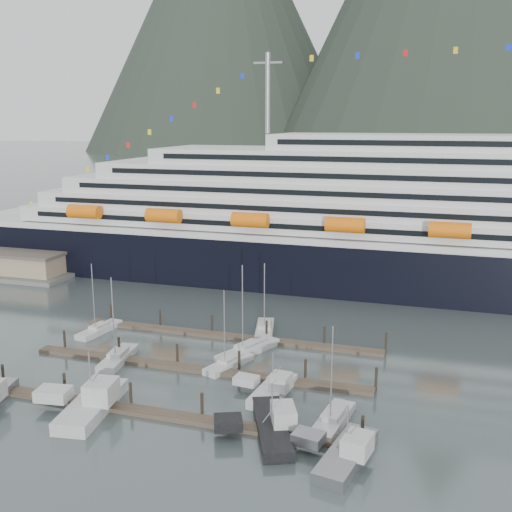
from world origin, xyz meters
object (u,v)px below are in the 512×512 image
object	(u,v)px
sailboat_c	(229,364)
trawler_e	(272,389)
sailboat_d	(248,351)
cruise_ship	(465,230)
sailboat_h	(333,421)
trawler_b	(91,403)
trawler_d	(345,453)
trawler_c	(271,426)
sailboat_a	(118,358)
sailboat_e	(99,330)
sailboat_f	(265,330)

from	to	relation	value
sailboat_c	trawler_e	xyz separation A→B (m)	(7.97, -6.52, 0.42)
sailboat_c	sailboat_d	bearing A→B (deg)	9.31
cruise_ship	sailboat_h	size ratio (longest dim) A/B	17.21
sailboat_c	sailboat_h	xyz separation A→B (m)	(16.37, -11.52, 0.02)
cruise_ship	trawler_b	bearing A→B (deg)	-122.30
trawler_d	trawler_c	bearing A→B (deg)	81.17
sailboat_a	trawler_c	size ratio (longest dim) A/B	1.01
sailboat_d	cruise_ship	bearing A→B (deg)	-9.89
trawler_b	sailboat_a	bearing A→B (deg)	10.10
sailboat_h	trawler_c	bearing A→B (deg)	129.66
sailboat_e	sailboat_f	size ratio (longest dim) A/B	0.99
sailboat_c	trawler_b	bearing A→B (deg)	166.33
sailboat_h	trawler_c	xyz separation A→B (m)	(-6.08, -3.74, 0.42)
sailboat_f	trawler_c	size ratio (longest dim) A/B	0.94
trawler_e	sailboat_a	bearing A→B (deg)	87.02
trawler_b	sailboat_c	bearing A→B (deg)	-41.01
sailboat_e	sailboat_f	distance (m)	26.29
cruise_ship	sailboat_e	distance (m)	70.87
sailboat_c	trawler_c	distance (m)	18.41
sailboat_f	trawler_b	xyz separation A→B (m)	(-11.69, -31.31, 0.58)
cruise_ship	sailboat_f	world-z (taller)	cruise_ship
trawler_d	sailboat_d	bearing A→B (deg)	47.76
trawler_d	sailboat_c	bearing A→B (deg)	56.67
sailboat_d	trawler_e	size ratio (longest dim) A/B	1.43
sailboat_f	trawler_c	xyz separation A→B (m)	(9.51, -29.85, 0.42)
cruise_ship	sailboat_d	distance (m)	54.56
sailboat_c	trawler_b	distance (m)	19.97
sailboat_c	sailboat_h	size ratio (longest dim) A/B	0.94
sailboat_a	sailboat_d	distance (m)	18.36
trawler_c	trawler_d	world-z (taller)	trawler_d
sailboat_e	sailboat_h	xyz separation A→B (m)	(40.69, -18.30, 0.02)
sailboat_h	sailboat_d	bearing A→B (deg)	50.23
cruise_ship	sailboat_d	size ratio (longest dim) A/B	15.22
cruise_ship	trawler_e	bearing A→B (deg)	-112.32
sailboat_a	trawler_b	size ratio (longest dim) A/B	1.00
sailboat_c	sailboat_f	distance (m)	14.61
cruise_ship	trawler_d	xyz separation A→B (m)	(-12.15, -67.85, -11.20)
trawler_c	trawler_e	size ratio (longest dim) A/B	1.31
trawler_e	trawler_c	bearing A→B (deg)	-158.78
sailboat_f	sailboat_h	distance (m)	30.41
sailboat_c	sailboat_h	bearing A→B (deg)	-105.68
sailboat_e	trawler_e	world-z (taller)	sailboat_e
sailboat_f	sailboat_h	world-z (taller)	sailboat_h
trawler_b	cruise_ship	bearing A→B (deg)	-40.20
sailboat_d	sailboat_e	size ratio (longest dim) A/B	1.17
sailboat_c	sailboat_d	world-z (taller)	sailboat_d
sailboat_f	trawler_c	distance (m)	31.33
trawler_d	sailboat_h	bearing A→B (deg)	30.80
sailboat_c	trawler_d	size ratio (longest dim) A/B	1.02
sailboat_c	trawler_c	size ratio (longest dim) A/B	0.90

